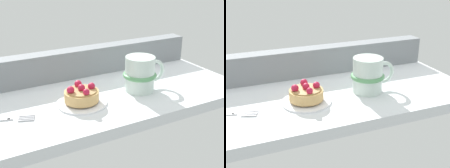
# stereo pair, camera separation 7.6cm
# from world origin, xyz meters

# --- Properties ---
(ground_plane) EXTENTS (0.82, 0.35, 0.03)m
(ground_plane) POSITION_xyz_m (0.00, 0.00, -0.01)
(ground_plane) COLOR silver
(window_rail_back) EXTENTS (0.81, 0.05, 0.08)m
(window_rail_back) POSITION_xyz_m (0.00, 0.15, 0.04)
(window_rail_back) COLOR gray
(window_rail_back) RESTS_ON ground_plane
(dessert_plate) EXTENTS (0.12, 0.12, 0.01)m
(dessert_plate) POSITION_xyz_m (-0.04, -0.04, 0.00)
(dessert_plate) COLOR white
(dessert_plate) RESTS_ON ground_plane
(raspberry_tart) EXTENTS (0.08, 0.08, 0.04)m
(raspberry_tart) POSITION_xyz_m (-0.04, -0.04, 0.02)
(raspberry_tart) COLOR tan
(raspberry_tart) RESTS_ON dessert_plate
(coffee_mug) EXTENTS (0.12, 0.09, 0.09)m
(coffee_mug) POSITION_xyz_m (0.13, -0.03, 0.05)
(coffee_mug) COLOR silver
(coffee_mug) RESTS_ON ground_plane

